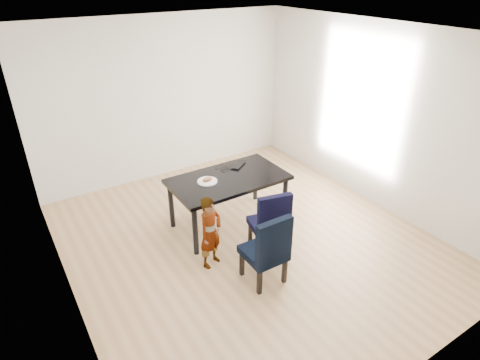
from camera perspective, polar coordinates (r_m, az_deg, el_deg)
floor at (r=5.56m, az=1.13°, el=-8.61°), size 4.50×5.00×0.01m
ceiling at (r=4.50m, az=1.47°, el=20.23°), size 4.50×5.00×0.01m
wall_back at (r=6.97m, az=-10.50°, el=11.23°), size 4.50×0.01×2.70m
wall_front at (r=3.40m, az=25.95°, el=-10.75°), size 4.50×0.01×2.70m
wall_left at (r=4.19m, az=-25.30°, el=-2.92°), size 0.01×5.00×2.70m
wall_right at (r=6.33m, az=18.68°, el=8.50°), size 0.01×5.00×2.70m
dining_table at (r=5.70m, az=-1.63°, el=-3.01°), size 1.60×0.90×0.75m
chair_left at (r=4.69m, az=3.38°, el=-9.49°), size 0.46×0.47×0.93m
chair_right at (r=5.17m, az=4.02°, el=-5.65°), size 0.53×0.54×0.91m
child at (r=4.91m, az=-4.22°, el=-7.43°), size 0.41×0.34×0.95m
plate at (r=5.43m, az=-4.67°, el=-0.18°), size 0.35×0.35×0.02m
sandwich at (r=5.40m, az=-4.68°, el=0.11°), size 0.16×0.11×0.06m
laptop at (r=5.87m, az=-0.63°, el=2.28°), size 0.37×0.34×0.02m
cable_tangle at (r=5.72m, az=-2.02°, el=1.43°), size 0.19×0.19×0.01m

